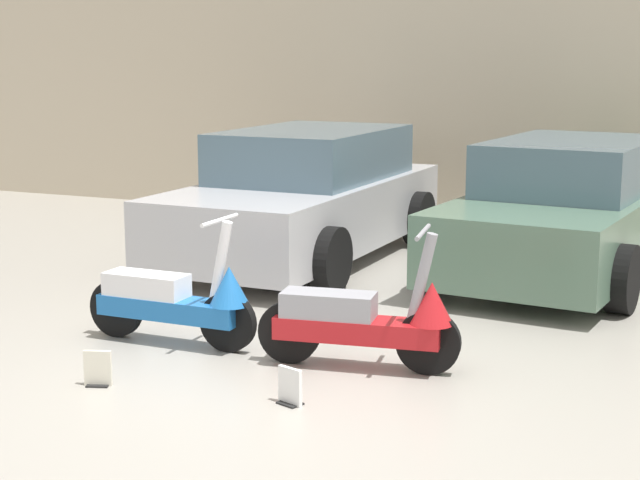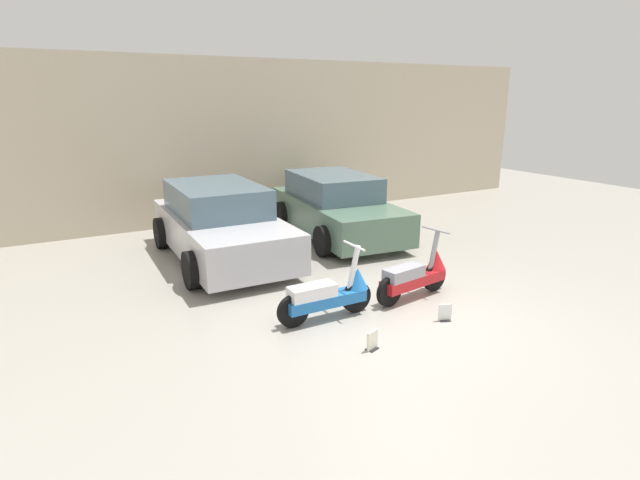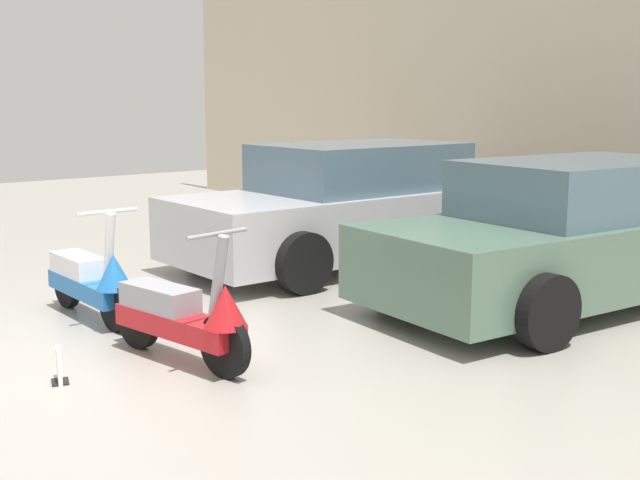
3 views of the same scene
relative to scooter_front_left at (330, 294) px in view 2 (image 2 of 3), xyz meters
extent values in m
plane|color=#9E998E|center=(1.09, -0.59, -0.38)|extent=(28.00, 28.00, 0.00)
cube|color=beige|center=(1.09, 6.65, 1.68)|extent=(19.60, 0.12, 4.13)
cylinder|color=black|center=(0.47, 0.00, -0.14)|extent=(0.48, 0.08, 0.48)
cylinder|color=black|center=(-0.60, 0.00, -0.14)|extent=(0.48, 0.08, 0.48)
cube|color=#1E66B2|center=(-0.07, 0.00, -0.08)|extent=(1.26, 0.29, 0.17)
cube|color=white|center=(-0.30, 0.00, 0.09)|extent=(0.70, 0.28, 0.19)
cylinder|color=white|center=(0.41, 0.00, 0.34)|extent=(0.22, 0.08, 0.68)
cylinder|color=white|center=(0.41, 0.00, 0.68)|extent=(0.03, 0.56, 0.03)
cone|color=#1E66B2|center=(0.48, 0.00, 0.16)|extent=(0.32, 0.32, 0.31)
cylinder|color=black|center=(2.11, 0.10, -0.14)|extent=(0.49, 0.16, 0.49)
cylinder|color=black|center=(1.04, -0.07, -0.14)|extent=(0.49, 0.16, 0.49)
cube|color=#B2191E|center=(1.57, 0.02, -0.08)|extent=(1.30, 0.49, 0.17)
cube|color=gray|center=(1.35, -0.02, 0.10)|extent=(0.74, 0.39, 0.19)
cylinder|color=gray|center=(2.05, 0.09, 0.35)|extent=(0.23, 0.12, 0.69)
cylinder|color=gray|center=(2.05, 0.09, 0.69)|extent=(0.12, 0.56, 0.03)
cone|color=#B2191E|center=(2.12, 0.10, 0.16)|extent=(0.37, 0.37, 0.32)
cube|color=#B7B7BC|center=(-0.48, 3.52, 0.16)|extent=(1.91, 4.41, 0.73)
cube|color=slate|center=(-0.47, 3.78, 0.82)|extent=(1.66, 2.48, 0.57)
cylinder|color=black|center=(0.44, 2.14, -0.05)|extent=(0.24, 0.67, 0.67)
cylinder|color=black|center=(-1.45, 2.18, -0.05)|extent=(0.24, 0.67, 0.67)
cylinder|color=black|center=(0.50, 4.86, -0.05)|extent=(0.24, 0.67, 0.67)
cylinder|color=black|center=(-1.40, 4.90, -0.05)|extent=(0.24, 0.67, 0.67)
cube|color=#51705B|center=(2.44, 3.88, 0.15)|extent=(2.19, 4.39, 0.71)
cube|color=slate|center=(2.46, 4.13, 0.78)|extent=(1.79, 2.52, 0.55)
cylinder|color=black|center=(3.21, 2.48, -0.06)|extent=(0.29, 0.66, 0.64)
cylinder|color=black|center=(1.39, 2.67, -0.06)|extent=(0.29, 0.66, 0.64)
cylinder|color=black|center=(3.48, 5.09, -0.06)|extent=(0.29, 0.66, 0.64)
cylinder|color=black|center=(1.66, 5.28, -0.06)|extent=(0.29, 0.66, 0.64)
cube|color=black|center=(0.00, -1.10, -0.38)|extent=(0.19, 0.17, 0.01)
cube|color=silver|center=(0.00, -1.10, -0.25)|extent=(0.20, 0.09, 0.26)
cube|color=black|center=(1.44, -0.89, -0.38)|extent=(0.19, 0.17, 0.01)
cube|color=white|center=(1.44, -0.89, -0.25)|extent=(0.20, 0.09, 0.26)
camera|label=1|loc=(4.16, -6.64, 1.98)|focal=55.00mm
camera|label=2|loc=(-3.43, -5.90, 2.79)|focal=28.00mm
camera|label=3|loc=(6.94, -2.97, 1.66)|focal=45.00mm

